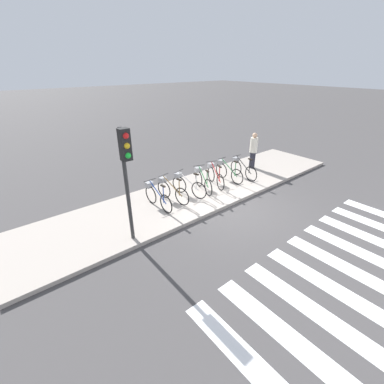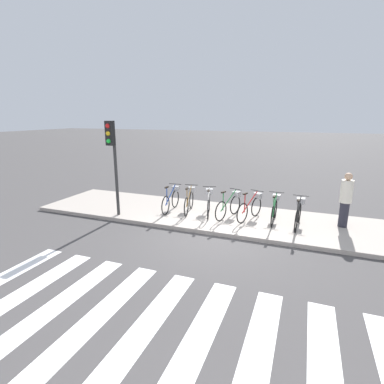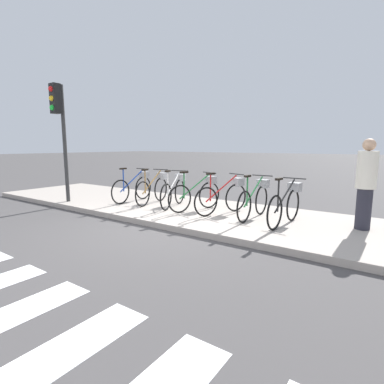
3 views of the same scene
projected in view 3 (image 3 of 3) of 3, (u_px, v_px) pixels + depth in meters
name	position (u px, v px, depth m)	size (l,w,h in m)	color
ground_plane	(157.00, 229.00, 5.97)	(120.00, 120.00, 0.00)	#423F3F
sidewalk	(198.00, 212.00, 7.16)	(13.46, 2.97, 0.12)	#9E9389
parked_bicycle_0	(135.00, 186.00, 8.23)	(0.46, 1.53, 0.94)	black
parked_bicycle_1	(154.00, 187.00, 7.93)	(0.46, 1.51, 0.94)	black
parked_bicycle_2	(175.00, 190.00, 7.52)	(0.57, 1.48, 0.94)	black
parked_bicycle_3	(198.00, 192.00, 7.08)	(0.60, 1.47, 0.94)	black
parked_bicycle_4	(225.00, 195.00, 6.72)	(0.63, 1.46, 0.94)	black
parked_bicycle_5	(255.00, 198.00, 6.31)	(0.46, 1.53, 0.94)	black
parked_bicycle_6	(287.00, 203.00, 5.78)	(0.46, 1.53, 0.94)	black
pedestrian	(366.00, 183.00, 5.37)	(0.34, 0.34, 1.64)	#23232D
traffic_light	(59.00, 118.00, 7.81)	(0.24, 0.40, 3.09)	#2D2D2D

